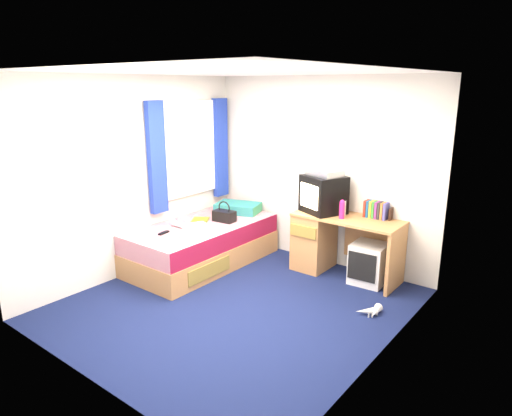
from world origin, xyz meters
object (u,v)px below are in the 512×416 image
Objects in this scene: pink_water_bottle at (342,210)px; aerosol_can at (344,208)px; vcr at (324,173)px; colour_swatch_fan at (177,235)px; desk at (327,240)px; crt_tv at (323,194)px; water_bottle at (178,225)px; remote_control at (164,233)px; pillow at (238,208)px; magazine at (200,220)px; towel at (198,230)px; storage_cube at (369,263)px; white_heels at (371,311)px; bed at (202,244)px; handbag at (224,216)px; picture_frame at (391,214)px.

aerosol_can is at bearing 107.46° from pink_water_bottle.
vcr is 1.81× the size of colour_swatch_fan.
crt_tv reaches higher than desk.
aerosol_can reaches higher than water_bottle.
vcr is 2.08m from remote_control.
vcr reaches higher than water_bottle.
pillow reaches higher than colour_swatch_fan.
aerosol_can is 1.89m from magazine.
water_bottle is (-1.77, -0.97, -0.28)m from pink_water_bottle.
desk is 4.25× the size of towel.
pink_water_bottle reaches higher than storage_cube.
water_bottle is at bearing -172.78° from white_heels.
water_bottle reaches higher than colour_swatch_fan.
towel is (0.23, -0.31, 0.32)m from bed.
desk is 6.44× the size of pink_water_bottle.
handbag is 1.90× the size of remote_control.
handbag is at bearing -72.10° from pillow.
pink_water_bottle is (-0.48, -0.31, 0.03)m from picture_frame.
storage_cube is 1.22× the size of vcr.
handbag reaches higher than white_heels.
colour_swatch_fan is 2.37m from white_heels.
aerosol_can is at bearing 14.75° from handbag.
pillow is 1.30m from remote_control.
storage_cube reaches higher than white_heels.
vcr is at bearing 31.56° from bed.
handbag reaches higher than pillow.
pillow is 1.96× the size of handbag.
crt_tv is at bearing 47.51° from colour_swatch_fan.
bed is 1.87m from pink_water_bottle.
colour_swatch_fan is (-1.29, -1.32, 0.14)m from desk.
vcr is (1.31, 0.81, 0.98)m from bed.
crt_tv is at bearing 161.67° from pink_water_bottle.
pink_water_bottle is (0.24, -0.11, 0.44)m from desk.
white_heels is at bearing -13.42° from crt_tv.
remote_control is (-0.09, -1.29, -0.05)m from pillow.
remote_control is at bearing -166.12° from white_heels.
handbag is 0.33m from magazine.
colour_swatch_fan is (0.23, -0.62, -0.00)m from magazine.
handbag is at bearing 173.93° from white_heels.
towel is 1.39× the size of colour_swatch_fan.
aerosol_can reaches higher than white_heels.
pillow is 2.01m from storage_cube.
crt_tv reaches higher than pillow.
desk is 5.91× the size of colour_swatch_fan.
magazine is 0.37m from water_bottle.
towel is (-1.75, -1.08, 0.35)m from storage_cube.
magazine is at bearing -165.67° from storage_cube.
magazine is (-1.44, -0.70, -0.43)m from crt_tv.
pink_water_bottle is (1.63, -0.03, 0.25)m from pillow.
remote_control is at bearing -143.81° from pink_water_bottle.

